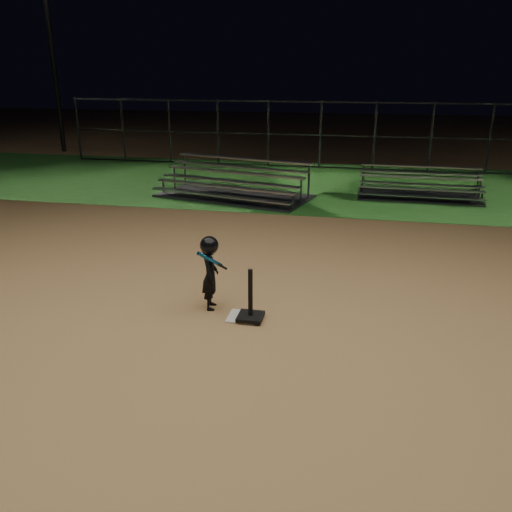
{
  "coord_description": "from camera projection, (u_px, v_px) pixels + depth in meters",
  "views": [
    {
      "loc": [
        1.64,
        -6.94,
        3.58
      ],
      "look_at": [
        0.0,
        1.0,
        0.65
      ],
      "focal_mm": 36.28,
      "sensor_mm": 36.0,
      "label": 1
    }
  ],
  "objects": [
    {
      "name": "batting_tee",
      "position": [
        250.0,
        310.0,
        7.79
      ],
      "size": [
        0.38,
        0.38,
        0.8
      ],
      "color": "black",
      "rests_on": "home_plate"
    },
    {
      "name": "home_plate",
      "position": [
        243.0,
        317.0,
        7.92
      ],
      "size": [
        0.45,
        0.45,
        0.02
      ],
      "primitive_type": "cube",
      "color": "beige",
      "rests_on": "ground"
    },
    {
      "name": "child_batter",
      "position": [
        210.0,
        271.0,
        8.04
      ],
      "size": [
        0.44,
        0.59,
        1.19
      ],
      "rotation": [
        0.0,
        0.0,
        1.77
      ],
      "color": "black",
      "rests_on": "ground"
    },
    {
      "name": "backstop_fence",
      "position": [
        320.0,
        135.0,
        19.47
      ],
      "size": [
        20.08,
        0.08,
        2.5
      ],
      "color": "#38383D",
      "rests_on": "ground"
    },
    {
      "name": "light_pole_left",
      "position": [
        49.0,
        36.0,
        22.28
      ],
      "size": [
        0.9,
        0.53,
        8.3
      ],
      "color": "#2D2D30",
      "rests_on": "ground"
    },
    {
      "name": "bleacher_right",
      "position": [
        419.0,
        192.0,
        15.29
      ],
      "size": [
        3.53,
        1.8,
        0.85
      ],
      "rotation": [
        0.0,
        0.0,
        -0.03
      ],
      "color": "#A5A5A9",
      "rests_on": "ground"
    },
    {
      "name": "bleacher_left",
      "position": [
        234.0,
        190.0,
        15.29
      ],
      "size": [
        4.79,
        3.16,
        1.08
      ],
      "rotation": [
        0.0,
        0.0,
        -0.25
      ],
      "color": "#AAAAAE",
      "rests_on": "ground"
    },
    {
      "name": "ground",
      "position": [
        243.0,
        318.0,
        7.92
      ],
      "size": [
        80.0,
        80.0,
        0.0
      ],
      "primitive_type": "plane",
      "color": "#A67C4B",
      "rests_on": "ground"
    },
    {
      "name": "grass_strip",
      "position": [
        311.0,
        184.0,
        17.13
      ],
      "size": [
        60.0,
        8.0,
        0.01
      ],
      "primitive_type": "cube",
      "color": "#215B1D",
      "rests_on": "ground"
    }
  ]
}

